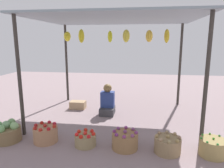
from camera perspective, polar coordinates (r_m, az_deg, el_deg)
name	(u,v)px	position (r m, az deg, el deg)	size (l,w,h in m)	color
ground_plane	(116,116)	(5.25, 0.98, -8.85)	(14.00, 14.00, 0.00)	gray
market_stall_structure	(116,25)	(4.94, 1.04, 15.91)	(3.68, 2.84, 2.36)	#38332D
vendor_person	(107,103)	(5.34, -1.25, -5.11)	(0.36, 0.44, 0.78)	#3F3E43
basket_cabbages	(7,132)	(4.45, -26.82, -11.75)	(0.50, 0.50, 0.39)	olive
basket_red_apples	(46,134)	(4.15, -17.73, -12.85)	(0.44, 0.44, 0.35)	#A77854
basket_red_tomatoes	(85,139)	(3.88, -7.30, -14.80)	(0.38, 0.38, 0.27)	#968259
basket_purple_onions	(125,140)	(3.75, 3.57, -15.12)	(0.45, 0.45, 0.34)	#946E46
basket_potatoes	(167,145)	(3.74, 14.94, -15.77)	(0.44, 0.44, 0.32)	#927853
basket_green_chilies	(213,147)	(3.89, 25.83, -15.35)	(0.42, 0.42, 0.32)	#9B864F
wooden_crate_near_vendor	(78,105)	(5.90, -9.32, -5.64)	(0.42, 0.27, 0.21)	tan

